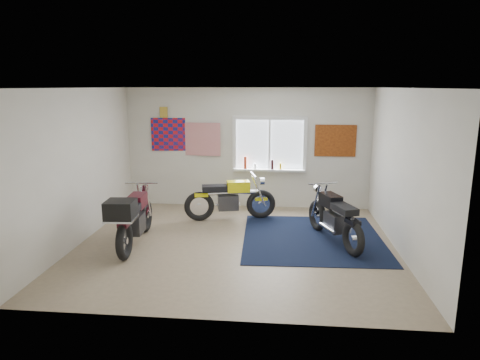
# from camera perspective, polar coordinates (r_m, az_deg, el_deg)

# --- Properties ---
(ground) EXTENTS (5.50, 5.50, 0.00)m
(ground) POSITION_cam_1_polar(r_m,az_deg,el_deg) (7.61, -0.55, -8.60)
(ground) COLOR #9E896B
(ground) RESTS_ON ground
(room_shell) EXTENTS (5.50, 5.50, 5.50)m
(room_shell) POSITION_cam_1_polar(r_m,az_deg,el_deg) (7.19, -0.58, 3.70)
(room_shell) COLOR white
(room_shell) RESTS_ON ground
(navy_rug) EXTENTS (2.59, 2.68, 0.01)m
(navy_rug) POSITION_cam_1_polar(r_m,az_deg,el_deg) (8.01, 9.61, -7.63)
(navy_rug) COLOR black
(navy_rug) RESTS_ON ground
(window_assembly) EXTENTS (1.66, 0.17, 1.26)m
(window_assembly) POSITION_cam_1_polar(r_m,az_deg,el_deg) (9.63, 3.94, 4.27)
(window_assembly) COLOR white
(window_assembly) RESTS_ON room_shell
(oil_bottles) EXTENTS (0.85, 0.07, 0.28)m
(oil_bottles) POSITION_cam_1_polar(r_m,az_deg,el_deg) (9.63, 2.50, 2.14)
(oil_bottles) COLOR maroon
(oil_bottles) RESTS_ON window_assembly
(flag_display) EXTENTS (1.60, 0.10, 1.17)m
(flag_display) POSITION_cam_1_polar(r_m,az_deg,el_deg) (9.92, -10.15, 8.88)
(flag_display) COLOR red
(flag_display) RESTS_ON room_shell
(triumph_poster) EXTENTS (0.90, 0.03, 0.70)m
(triumph_poster) POSITION_cam_1_polar(r_m,az_deg,el_deg) (9.69, 12.60, 5.13)
(triumph_poster) COLOR #A54C14
(triumph_poster) RESTS_ON room_shell
(yellow_triumph) EXTENTS (1.89, 0.67, 0.96)m
(yellow_triumph) POSITION_cam_1_polar(r_m,az_deg,el_deg) (8.88, -1.35, -2.64)
(yellow_triumph) COLOR black
(yellow_triumph) RESTS_ON ground
(black_chrome_bike) EXTENTS (0.87, 1.84, 0.99)m
(black_chrome_bike) POSITION_cam_1_polar(r_m,az_deg,el_deg) (7.78, 12.47, -5.05)
(black_chrome_bike) COLOR black
(black_chrome_bike) RESTS_ON navy_rug
(maroon_tourer) EXTENTS (0.61, 2.00, 1.02)m
(maroon_tourer) POSITION_cam_1_polar(r_m,az_deg,el_deg) (7.54, -14.13, -4.95)
(maroon_tourer) COLOR black
(maroon_tourer) RESTS_ON ground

